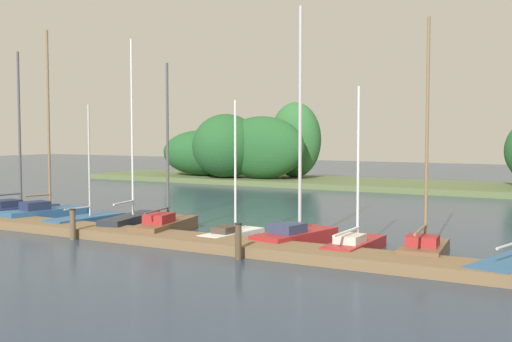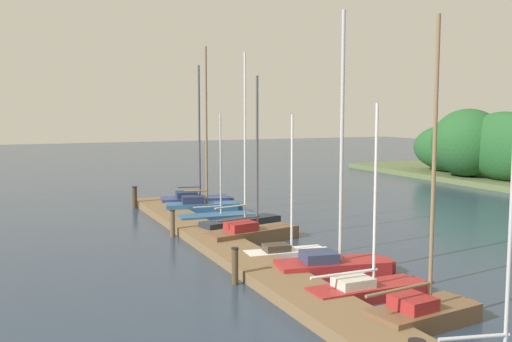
# 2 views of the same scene
# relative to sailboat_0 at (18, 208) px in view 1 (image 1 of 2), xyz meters

# --- Properties ---
(dock_pier) EXTENTS (26.01, 1.80, 0.35)m
(dock_pier) POSITION_rel_sailboat_0_xyz_m (11.03, -2.25, -0.24)
(dock_pier) COLOR brown
(dock_pier) RESTS_ON ground
(far_shore) EXTENTS (52.93, 8.62, 6.41)m
(far_shore) POSITION_rel_sailboat_0_xyz_m (11.85, 23.47, 1.94)
(far_shore) COLOR #56663D
(far_shore) RESTS_ON ground
(sailboat_0) EXTENTS (1.98, 4.13, 7.77)m
(sailboat_0) POSITION_rel_sailboat_0_xyz_m (0.00, 0.00, 0.00)
(sailboat_0) COLOR navy
(sailboat_0) RESTS_ON ground
(sailboat_1) EXTENTS (1.96, 4.01, 8.51)m
(sailboat_1) POSITION_rel_sailboat_0_xyz_m (2.45, -0.42, 0.06)
(sailboat_1) COLOR #285684
(sailboat_1) RESTS_ON ground
(sailboat_2) EXTENTS (1.43, 3.81, 5.15)m
(sailboat_2) POSITION_rel_sailboat_0_xyz_m (5.15, -0.58, -0.16)
(sailboat_2) COLOR #285684
(sailboat_2) RESTS_ON ground
(sailboat_3) EXTENTS (1.76, 4.04, 7.79)m
(sailboat_3) POSITION_rel_sailboat_0_xyz_m (7.27, -0.22, -0.04)
(sailboat_3) COLOR #232833
(sailboat_3) RESTS_ON ground
(sailboat_4) EXTENTS (1.91, 4.31, 6.66)m
(sailboat_4) POSITION_rel_sailboat_0_xyz_m (9.40, -0.65, -0.03)
(sailboat_4) COLOR brown
(sailboat_4) RESTS_ON ground
(sailboat_5) EXTENTS (1.18, 3.16, 5.15)m
(sailboat_5) POSITION_rel_sailboat_0_xyz_m (12.50, -0.67, -0.13)
(sailboat_5) COLOR white
(sailboat_5) RESTS_ON ground
(sailboat_6) EXTENTS (1.90, 3.96, 8.37)m
(sailboat_6) POSITION_rel_sailboat_0_xyz_m (14.85, -0.16, 0.03)
(sailboat_6) COLOR maroon
(sailboat_6) RESTS_ON ground
(sailboat_7) EXTENTS (1.06, 3.73, 5.48)m
(sailboat_7) POSITION_rel_sailboat_0_xyz_m (17.19, -0.51, -0.12)
(sailboat_7) COLOR maroon
(sailboat_7) RESTS_ON ground
(sailboat_8) EXTENTS (1.58, 3.55, 7.54)m
(sailboat_8) POSITION_rel_sailboat_0_xyz_m (19.44, -0.40, -0.01)
(sailboat_8) COLOR brown
(sailboat_8) RESTS_ON ground
(mooring_piling_1) EXTENTS (0.24, 0.24, 1.15)m
(mooring_piling_1) POSITION_rel_sailboat_0_xyz_m (7.20, -3.40, 0.17)
(mooring_piling_1) COLOR brown
(mooring_piling_1) RESTS_ON ground
(mooring_piling_2) EXTENTS (0.23, 0.23, 1.15)m
(mooring_piling_2) POSITION_rel_sailboat_0_xyz_m (14.46, -3.46, 0.17)
(mooring_piling_2) COLOR #4C3D28
(mooring_piling_2) RESTS_ON ground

